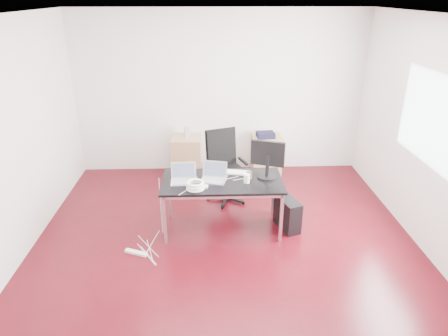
{
  "coord_description": "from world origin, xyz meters",
  "views": [
    {
      "loc": [
        -0.19,
        -4.35,
        3.01
      ],
      "look_at": [
        0.0,
        0.55,
        0.85
      ],
      "focal_mm": 32.0,
      "sensor_mm": 36.0,
      "label": 1
    }
  ],
  "objects_px": {
    "office_chair": "(225,162)",
    "filing_cabinet_left": "(187,156)",
    "filing_cabinet_right": "(266,155)",
    "pc_tower": "(287,214)",
    "desk": "(222,184)"
  },
  "relations": [
    {
      "from": "filing_cabinet_right",
      "to": "pc_tower",
      "type": "relative_size",
      "value": 1.56
    },
    {
      "from": "filing_cabinet_left",
      "to": "pc_tower",
      "type": "height_order",
      "value": "filing_cabinet_left"
    },
    {
      "from": "desk",
      "to": "pc_tower",
      "type": "distance_m",
      "value": 1.01
    },
    {
      "from": "office_chair",
      "to": "pc_tower",
      "type": "relative_size",
      "value": 2.4
    },
    {
      "from": "filing_cabinet_right",
      "to": "pc_tower",
      "type": "xyz_separation_m",
      "value": [
        0.05,
        -1.84,
        -0.13
      ]
    },
    {
      "from": "filing_cabinet_left",
      "to": "desk",
      "type": "bearing_deg",
      "value": -72.46
    },
    {
      "from": "office_chair",
      "to": "filing_cabinet_left",
      "type": "bearing_deg",
      "value": 105.04
    },
    {
      "from": "office_chair",
      "to": "filing_cabinet_left",
      "type": "distance_m",
      "value": 1.15
    },
    {
      "from": "filing_cabinet_left",
      "to": "pc_tower",
      "type": "relative_size",
      "value": 1.56
    },
    {
      "from": "desk",
      "to": "filing_cabinet_left",
      "type": "bearing_deg",
      "value": 107.54
    },
    {
      "from": "desk",
      "to": "pc_tower",
      "type": "relative_size",
      "value": 3.56
    },
    {
      "from": "filing_cabinet_left",
      "to": "filing_cabinet_right",
      "type": "xyz_separation_m",
      "value": [
        1.42,
        0.0,
        0.0
      ]
    },
    {
      "from": "pc_tower",
      "to": "office_chair",
      "type": "bearing_deg",
      "value": 113.23
    },
    {
      "from": "desk",
      "to": "filing_cabinet_left",
      "type": "distance_m",
      "value": 1.93
    },
    {
      "from": "desk",
      "to": "filing_cabinet_right",
      "type": "bearing_deg",
      "value": 64.94
    }
  ]
}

